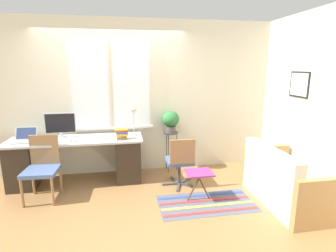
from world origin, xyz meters
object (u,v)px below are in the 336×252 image
potted_plant (171,120)px  desk_lamp (133,114)px  desk_chair_wooden (42,166)px  couch_loveseat (286,183)px  keyboard (60,141)px  folding_stool (199,175)px  monitor (60,124)px  book_stack (122,134)px  laptop (25,139)px  plant_stand (171,137)px  office_chair_swivel (180,161)px  mouse (76,140)px

potted_plant → desk_lamp: bearing=-165.2°
desk_chair_wooden → couch_loveseat: desk_chair_wooden is taller
desk_lamp → keyboard: bearing=-171.5°
desk_lamp → potted_plant: 0.71m
folding_stool → monitor: bearing=152.5°
book_stack → laptop: bearing=175.2°
laptop → plant_stand: size_ratio=0.43×
plant_stand → potted_plant: potted_plant is taller
monitor → plant_stand: monitor is taller
desk_lamp → couch_loveseat: desk_lamp is taller
potted_plant → laptop: bearing=-174.2°
plant_stand → potted_plant: 0.31m
laptop → folding_stool: laptop is taller
office_chair_swivel → couch_loveseat: office_chair_swivel is taller
mouse → book_stack: size_ratio=0.30×
book_stack → plant_stand: (0.87, 0.37, -0.19)m
plant_stand → office_chair_swivel: bearing=-87.3°
mouse → office_chair_swivel: office_chair_swivel is taller
laptop → plant_stand: bearing=5.8°
keyboard → office_chair_swivel: size_ratio=0.40×
monitor → couch_loveseat: bearing=-22.4°
mouse → potted_plant: bearing=13.2°
plant_stand → desk_lamp: bearing=-165.2°
plant_stand → monitor: bearing=-177.2°
couch_loveseat → potted_plant: bearing=44.3°
keyboard → plant_stand: (1.83, 0.35, -0.11)m
laptop → book_stack: laptop is taller
laptop → mouse: laptop is taller
desk_lamp → couch_loveseat: bearing=-31.3°
desk_lamp → folding_stool: bearing=-48.6°
mouse → book_stack: 0.71m
laptop → book_stack: (1.50, -0.13, 0.04)m
keyboard → plant_stand: 1.86m
laptop → desk_chair_wooden: laptop is taller
laptop → plant_stand: (2.37, 0.24, -0.15)m
desk_lamp → office_chair_swivel: size_ratio=0.58×
mouse → desk_chair_wooden: size_ratio=0.07×
desk_chair_wooden → plant_stand: bearing=22.3°
laptop → mouse: 0.80m
keyboard → desk_lamp: 1.23m
monitor → mouse: size_ratio=7.56×
couch_loveseat → desk_lamp: bearing=58.7°
laptop → office_chair_swivel: laptop is taller
couch_loveseat → folding_stool: (-1.20, 0.27, 0.10)m
book_stack → couch_loveseat: bearing=-25.2°
potted_plant → folding_stool: potted_plant is taller
laptop → monitor: bearing=16.0°
potted_plant → office_chair_swivel: bearing=-87.3°
laptop → monitor: size_ratio=0.66×
monitor → laptop: bearing=-164.0°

